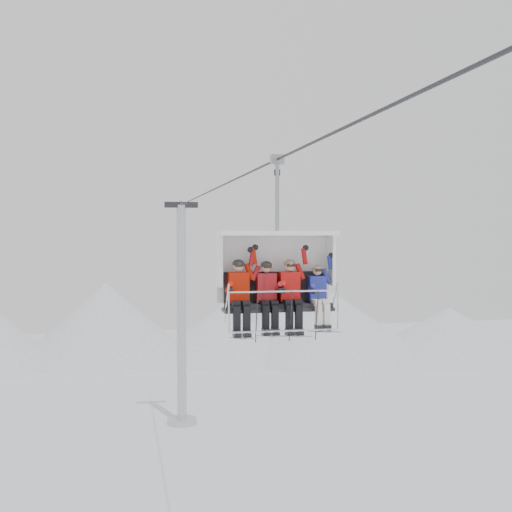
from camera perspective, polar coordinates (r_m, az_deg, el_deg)
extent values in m
cone|color=silver|center=(61.28, -13.18, -5.59)|extent=(16.00, 16.00, 7.00)
cone|color=silver|center=(61.16, -2.77, -6.50)|extent=(14.00, 14.00, 5.00)
cone|color=silver|center=(61.54, 6.81, -5.99)|extent=(18.00, 18.00, 6.00)
cone|color=silver|center=(64.21, 16.79, -6.40)|extent=(16.00, 16.00, 4.50)
cone|color=silver|center=(65.29, 2.05, -6.17)|extent=(12.00, 12.00, 4.50)
cylinder|color=#B6B8BD|center=(39.20, -6.63, -5.22)|extent=(0.56, 0.56, 13.30)
cylinder|color=#B6B8BD|center=(40.54, -6.59, -14.37)|extent=(1.80, 1.80, 0.30)
cube|color=#2A2B2F|center=(38.92, -6.67, 4.54)|extent=(2.00, 0.35, 0.35)
cylinder|color=#2A2B2F|center=(17.17, 0.00, 7.70)|extent=(0.06, 50.00, 0.06)
cube|color=black|center=(14.77, 1.97, -4.40)|extent=(2.44, 0.55, 0.10)
cube|color=black|center=(14.98, 1.74, -2.76)|extent=(2.44, 0.10, 0.71)
cube|color=#2A2B2F|center=(14.78, 1.97, -4.75)|extent=(2.55, 0.60, 0.08)
cube|color=white|center=(15.16, 1.54, -1.02)|extent=(2.72, 0.10, 1.62)
cube|color=white|center=(14.75, 1.91, 2.04)|extent=(2.72, 0.90, 0.10)
cylinder|color=silver|center=(14.20, 2.50, -3.16)|extent=(2.48, 0.04, 0.04)
cylinder|color=silver|center=(14.24, 2.57, -6.68)|extent=(2.48, 0.04, 0.04)
cylinder|color=#92959B|center=(14.80, 1.89, 5.32)|extent=(0.10, 0.10, 1.69)
cube|color=#92959B|center=(14.87, 1.90, 8.58)|extent=(0.30, 0.18, 0.22)
cube|color=#BF1905|center=(14.57, -1.60, -2.80)|extent=(0.47, 0.31, 0.69)
sphere|color=tan|center=(14.50, -1.57, -0.90)|extent=(0.25, 0.25, 0.25)
cube|color=black|center=(14.20, -1.72, -5.59)|extent=(0.16, 0.15, 0.55)
cube|color=black|center=(14.24, -0.84, -5.57)|extent=(0.16, 0.15, 0.55)
cube|color=#ADB0B7|center=(14.16, -1.64, -7.32)|extent=(0.11, 1.69, 0.26)
cube|color=#ADB0B7|center=(14.20, -0.76, -7.29)|extent=(0.11, 1.69, 0.26)
cube|color=#A7161C|center=(14.70, 0.89, -2.82)|extent=(0.45, 0.30, 0.66)
sphere|color=tan|center=(14.63, 0.93, -1.01)|extent=(0.24, 0.24, 0.24)
cube|color=black|center=(14.32, 0.86, -5.47)|extent=(0.15, 0.15, 0.53)
cube|color=black|center=(14.37, 1.69, -5.45)|extent=(0.15, 0.15, 0.53)
cube|color=#ADB0B7|center=(14.28, 0.95, -7.14)|extent=(0.10, 1.69, 0.26)
cube|color=#ADB0B7|center=(14.33, 1.79, -7.11)|extent=(0.10, 1.69, 0.26)
cube|color=red|center=(14.83, 2.96, -2.74)|extent=(0.46, 0.31, 0.68)
sphere|color=tan|center=(14.76, 3.00, -0.88)|extent=(0.25, 0.25, 0.25)
cube|color=black|center=(14.45, 2.98, -5.44)|extent=(0.15, 0.15, 0.55)
cube|color=black|center=(14.51, 3.82, -5.42)|extent=(0.15, 0.15, 0.55)
cube|color=#ADB0B7|center=(14.42, 3.08, -7.13)|extent=(0.10, 1.69, 0.26)
cube|color=#ADB0B7|center=(14.47, 3.92, -7.09)|extent=(0.10, 1.69, 0.26)
cube|color=#252E9A|center=(15.02, 5.43, -2.88)|extent=(0.40, 0.26, 0.58)
sphere|color=tan|center=(14.95, 5.48, -1.31)|extent=(0.22, 0.22, 0.22)
cube|color=white|center=(14.63, 5.58, -5.20)|extent=(0.13, 0.15, 0.47)
cube|color=white|center=(14.69, 6.28, -5.18)|extent=(0.13, 0.15, 0.47)
cube|color=#ADB0B7|center=(14.59, 5.69, -6.72)|extent=(0.09, 1.69, 0.26)
cube|color=#ADB0B7|center=(14.65, 6.40, -6.68)|extent=(0.09, 1.69, 0.26)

